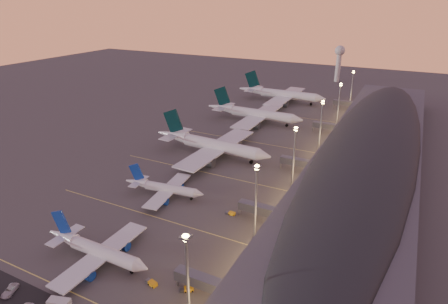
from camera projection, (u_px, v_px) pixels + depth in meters
ground at (164, 210)px, 137.20m from camera, size 700.00×700.00×0.00m
airliner_narrow_south at (96, 250)px, 110.16m from camera, size 37.76×33.57×13.55m
airliner_narrow_north at (164, 188)px, 146.76m from camera, size 33.90×30.52×12.11m
airliner_wide_near at (211, 145)px, 183.93m from camera, size 64.33×58.59×20.59m
airliner_wide_mid at (253, 113)px, 233.52m from camera, size 63.47×57.59×20.37m
airliner_wide_far at (281, 94)px, 278.73m from camera, size 67.09×60.87×21.53m
terminal_building at (371, 151)px, 167.65m from camera, size 56.35×255.00×17.46m
light_masts at (311, 128)px, 168.95m from camera, size 2.20×217.20×25.90m
radar_tower at (339, 58)px, 338.79m from camera, size 9.00×9.00×32.50m
lane_markings at (215, 169)px, 170.14m from camera, size 90.00×180.36×0.00m
baggage_tug_a at (152, 283)px, 101.67m from camera, size 3.94×2.30×1.10m
baggage_tug_b at (187, 289)px, 99.48m from camera, size 3.82×3.41×1.11m
baggage_tug_c at (231, 213)px, 134.50m from camera, size 3.52×1.67×1.03m
service_van_a at (10, 291)px, 98.67m from camera, size 4.52×5.98×1.51m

